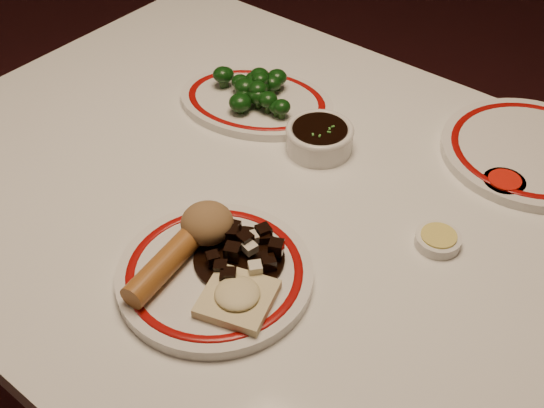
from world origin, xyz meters
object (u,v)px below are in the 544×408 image
at_px(fried_wonton, 237,297).
at_px(broccoli_plate, 256,102).
at_px(spring_roll, 162,267).
at_px(stirfry_heap, 240,252).
at_px(broccoli_pile, 255,87).
at_px(rice_mound, 207,223).
at_px(dining_table, 273,235).
at_px(soy_bowl, 319,139).
at_px(main_plate, 215,274).

bearing_deg(fried_wonton, broccoli_plate, 126.87).
bearing_deg(spring_roll, stirfry_heap, 49.04).
bearing_deg(broccoli_plate, fried_wonton, -53.13).
relative_size(spring_roll, broccoli_plate, 0.39).
bearing_deg(broccoli_pile, spring_roll, -66.35).
bearing_deg(rice_mound, broccoli_pile, 119.09).
xyz_separation_m(dining_table, stirfry_heap, (0.06, -0.15, 0.12)).
relative_size(spring_roll, soy_bowl, 1.16).
height_order(broccoli_plate, broccoli_pile, broccoli_pile).
xyz_separation_m(rice_mound, fried_wonton, (0.11, -0.06, -0.02)).
relative_size(spring_roll, stirfry_heap, 1.00).
relative_size(broccoli_pile, soy_bowl, 1.60).
height_order(stirfry_heap, broccoli_pile, broccoli_pile).
bearing_deg(soy_bowl, broccoli_pile, 169.36).
bearing_deg(fried_wonton, soy_bowl, 109.16).
xyz_separation_m(fried_wonton, stirfry_heap, (-0.05, 0.06, -0.00)).
bearing_deg(broccoli_plate, spring_roll, -66.55).
distance_m(fried_wonton, broccoli_pile, 0.46).
bearing_deg(stirfry_heap, fried_wonton, -51.98).
distance_m(main_plate, stirfry_heap, 0.04).
bearing_deg(broccoli_plate, dining_table, -44.11).
bearing_deg(main_plate, broccoli_pile, 122.28).
height_order(main_plate, rice_mound, rice_mound).
relative_size(main_plate, rice_mound, 3.59).
height_order(main_plate, stirfry_heap, stirfry_heap).
xyz_separation_m(main_plate, soy_bowl, (-0.06, 0.31, 0.01)).
distance_m(spring_roll, fried_wonton, 0.11).
bearing_deg(dining_table, spring_roll, -88.76).
bearing_deg(fried_wonton, main_plate, 159.98).
distance_m(stirfry_heap, broccoli_plate, 0.38).
bearing_deg(dining_table, soy_bowl, 93.34).
height_order(spring_roll, broccoli_plate, spring_roll).
height_order(fried_wonton, stirfry_heap, stirfry_heap).
distance_m(dining_table, fried_wonton, 0.26).
height_order(dining_table, rice_mound, rice_mound).
xyz_separation_m(rice_mound, broccoli_plate, (-0.17, 0.30, -0.03)).
bearing_deg(stirfry_heap, spring_roll, -123.07).
bearing_deg(dining_table, broccoli_pile, 136.20).
relative_size(dining_table, stirfry_heap, 9.64).
height_order(spring_roll, fried_wonton, spring_roll).
relative_size(spring_roll, broccoli_pile, 0.73).
bearing_deg(broccoli_plate, soy_bowl, -10.84).
relative_size(main_plate, soy_bowl, 2.42).
relative_size(dining_table, fried_wonton, 11.12).
bearing_deg(broccoli_plate, broccoli_pile, -169.33).
distance_m(spring_roll, soy_bowl, 0.36).
bearing_deg(spring_roll, dining_table, 83.36).
bearing_deg(rice_mound, soy_bowl, 92.01).
xyz_separation_m(main_plate, fried_wonton, (0.06, -0.02, 0.02)).
xyz_separation_m(main_plate, broccoli_plate, (-0.22, 0.34, -0.00)).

